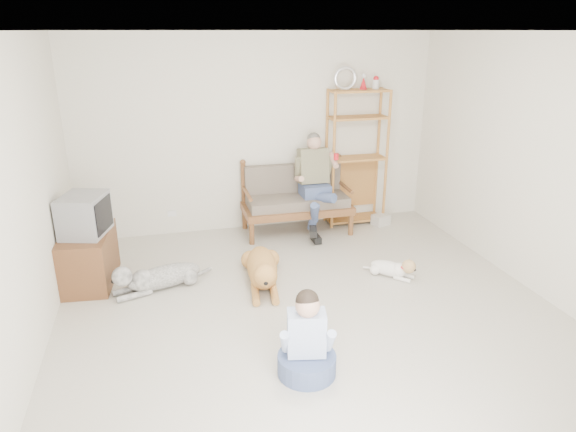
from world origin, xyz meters
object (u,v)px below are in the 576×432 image
object	(u,v)px
tv_stand	(88,258)
golden_retriever	(263,269)
loveseat	(296,198)
etagere	(356,157)

from	to	relation	value
tv_stand	golden_retriever	world-z (taller)	tv_stand
loveseat	golden_retriever	world-z (taller)	loveseat
tv_stand	golden_retriever	xyz separation A→B (m)	(1.89, -0.51, -0.13)
etagere	tv_stand	bearing A→B (deg)	-163.19
etagere	tv_stand	size ratio (longest dim) A/B	2.38
etagere	tv_stand	distance (m)	3.84
loveseat	golden_retriever	bearing A→B (deg)	-117.23
etagere	golden_retriever	size ratio (longest dim) A/B	1.62
loveseat	golden_retriever	size ratio (longest dim) A/B	1.09
loveseat	tv_stand	world-z (taller)	loveseat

